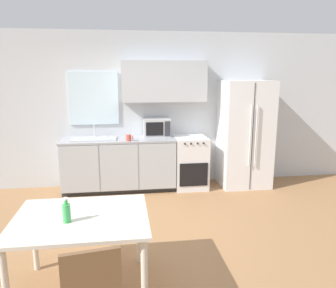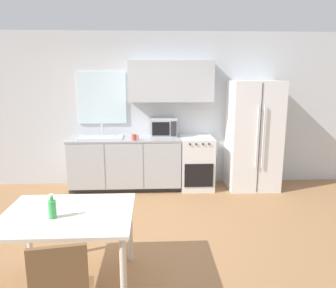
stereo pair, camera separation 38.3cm
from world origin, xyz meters
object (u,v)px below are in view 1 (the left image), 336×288
object	(u,v)px
coffee_mug	(129,138)
drink_bottle	(67,212)
dining_table	(81,226)
oven_range	(190,162)
microwave	(157,127)
refrigerator	(245,134)

from	to	relation	value
coffee_mug	drink_bottle	xyz separation A→B (m)	(-0.59, -2.60, -0.13)
drink_bottle	dining_table	bearing A→B (deg)	43.08
oven_range	microwave	world-z (taller)	microwave
refrigerator	dining_table	xyz separation A→B (m)	(-2.53, -2.68, -0.29)
refrigerator	oven_range	bearing A→B (deg)	178.47
coffee_mug	dining_table	xyz separation A→B (m)	(-0.48, -2.51, -0.31)
dining_table	drink_bottle	size ratio (longest dim) A/B	5.40
microwave	drink_bottle	xyz separation A→B (m)	(-1.08, -2.93, -0.24)
dining_table	drink_bottle	distance (m)	0.23
refrigerator	dining_table	size ratio (longest dim) A/B	1.59
coffee_mug	dining_table	size ratio (longest dim) A/B	0.10
microwave	coffee_mug	world-z (taller)	microwave
refrigerator	dining_table	bearing A→B (deg)	-133.31
oven_range	coffee_mug	size ratio (longest dim) A/B	7.76
microwave	coffee_mug	bearing A→B (deg)	-146.24
oven_range	drink_bottle	distance (m)	3.28
refrigerator	microwave	bearing A→B (deg)	174.18
microwave	drink_bottle	world-z (taller)	microwave
oven_range	drink_bottle	bearing A→B (deg)	-120.51
dining_table	drink_bottle	xyz separation A→B (m)	(-0.10, -0.10, 0.18)
refrigerator	drink_bottle	bearing A→B (deg)	-133.44
oven_range	dining_table	xyz separation A→B (m)	(-1.55, -2.71, 0.20)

